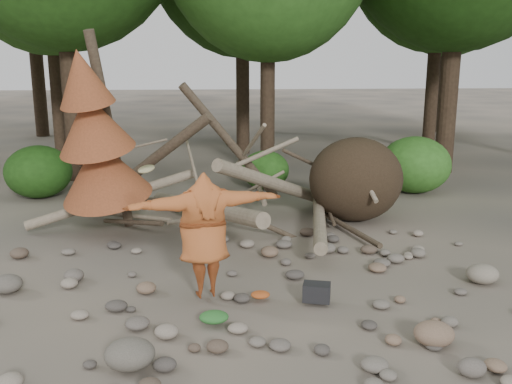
{
  "coord_description": "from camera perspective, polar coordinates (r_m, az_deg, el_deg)",
  "views": [
    {
      "loc": [
        -0.74,
        -8.51,
        3.79
      ],
      "look_at": [
        0.04,
        1.5,
        1.4
      ],
      "focal_mm": 40.0,
      "sensor_mm": 36.0,
      "label": 1
    }
  ],
  "objects": [
    {
      "name": "bush_right",
      "position": [
        16.81,
        15.62,
        2.65
      ],
      "size": [
        2.0,
        2.0,
        1.6
      ],
      "primitive_type": "ellipsoid",
      "color": "#357123",
      "rests_on": "ground"
    },
    {
      "name": "cloth_orange",
      "position": [
        9.22,
        0.44,
        -10.51
      ],
      "size": [
        0.3,
        0.25,
        0.11
      ],
      "primitive_type": "ellipsoid",
      "color": "#A6491C",
      "rests_on": "ground"
    },
    {
      "name": "boulder_front_left",
      "position": [
        7.53,
        -12.51,
        -15.54
      ],
      "size": [
        0.63,
        0.57,
        0.38
      ],
      "primitive_type": "ellipsoid",
      "color": "#605A50",
      "rests_on": "ground"
    },
    {
      "name": "dead_conifer",
      "position": [
        12.23,
        -15.66,
        5.01
      ],
      "size": [
        2.06,
        2.16,
        4.35
      ],
      "color": "#4C3F30",
      "rests_on": "ground"
    },
    {
      "name": "bush_mid",
      "position": [
        16.7,
        0.93,
        2.24
      ],
      "size": [
        1.4,
        1.4,
        1.12
      ],
      "primitive_type": "ellipsoid",
      "color": "#2A5F1B",
      "rests_on": "ground"
    },
    {
      "name": "boulder_mid_right",
      "position": [
        10.59,
        21.71,
        -7.61
      ],
      "size": [
        0.55,
        0.5,
        0.33
      ],
      "primitive_type": "ellipsoid",
      "color": "gray",
      "rests_on": "ground"
    },
    {
      "name": "boulder_front_right",
      "position": [
        8.25,
        17.38,
        -13.36
      ],
      "size": [
        0.55,
        0.49,
        0.33
      ],
      "primitive_type": "ellipsoid",
      "color": "#7C624D",
      "rests_on": "ground"
    },
    {
      "name": "bush_left",
      "position": [
        16.7,
        -20.93,
        1.91
      ],
      "size": [
        1.8,
        1.8,
        1.44
      ],
      "primitive_type": "ellipsoid",
      "color": "#204B14",
      "rests_on": "ground"
    },
    {
      "name": "deadfall_pile",
      "position": [
        13.35,
        7.59,
        0.99
      ],
      "size": [
        8.55,
        5.24,
        3.3
      ],
      "color": "#332619",
      "rests_on": "ground"
    },
    {
      "name": "ground",
      "position": [
        9.35,
        0.48,
        -10.54
      ],
      "size": [
        120.0,
        120.0,
        0.0
      ],
      "primitive_type": "plane",
      "color": "#514C44",
      "rests_on": "ground"
    },
    {
      "name": "frisbee_thrower",
      "position": [
        8.95,
        -5.22,
        -4.28
      ],
      "size": [
        2.55,
        1.22,
        2.04
      ],
      "color": "#AF5627",
      "rests_on": "ground"
    },
    {
      "name": "backpack",
      "position": [
        9.13,
        6.07,
        -10.27
      ],
      "size": [
        0.48,
        0.38,
        0.28
      ],
      "primitive_type": "cube",
      "rotation": [
        0.0,
        0.0,
        -0.26
      ],
      "color": "black",
      "rests_on": "ground"
    },
    {
      "name": "cloth_green",
      "position": [
        8.46,
        -4.22,
        -12.67
      ],
      "size": [
        0.43,
        0.36,
        0.16
      ],
      "primitive_type": "ellipsoid",
      "color": "#296629",
      "rests_on": "ground"
    },
    {
      "name": "boulder_mid_left",
      "position": [
        10.33,
        -23.67,
        -8.41
      ],
      "size": [
        0.51,
        0.46,
        0.31
      ],
      "primitive_type": "ellipsoid",
      "color": "#5D574E",
      "rests_on": "ground"
    }
  ]
}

